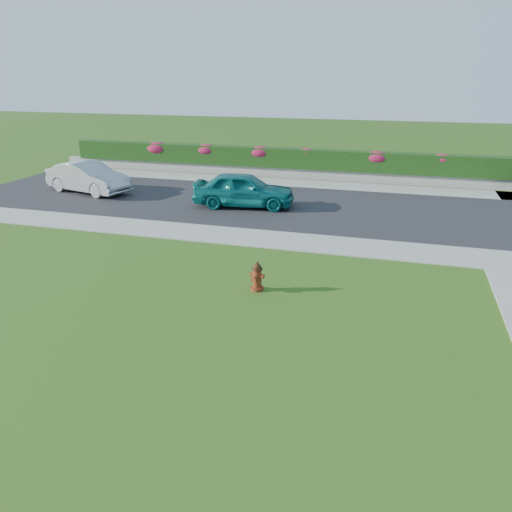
% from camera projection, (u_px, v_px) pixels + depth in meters
% --- Properties ---
extents(ground, '(120.00, 120.00, 0.00)m').
position_uv_depth(ground, '(220.00, 379.00, 10.15)').
color(ground, black).
rests_on(ground, ground).
extents(street_far, '(26.00, 8.00, 0.04)m').
position_uv_depth(street_far, '(222.00, 201.00, 24.06)').
color(street_far, black).
rests_on(street_far, ground).
extents(sidewalk_far, '(24.00, 2.00, 0.04)m').
position_uv_depth(sidewalk_far, '(156.00, 229.00, 19.81)').
color(sidewalk_far, gray).
rests_on(sidewalk_far, ground).
extents(sidewalk_beyond, '(34.00, 2.00, 0.04)m').
position_uv_depth(sidewalk_beyond, '(321.00, 185.00, 27.52)').
color(sidewalk_beyond, gray).
rests_on(sidewalk_beyond, ground).
extents(retaining_wall, '(34.00, 0.40, 0.60)m').
position_uv_depth(retaining_wall, '(325.00, 175.00, 28.77)').
color(retaining_wall, gray).
rests_on(retaining_wall, ground).
extents(hedge, '(32.00, 0.90, 1.10)m').
position_uv_depth(hedge, '(326.00, 160.00, 28.57)').
color(hedge, black).
rests_on(hedge, retaining_wall).
extents(fire_hydrant, '(0.45, 0.42, 0.86)m').
position_uv_depth(fire_hydrant, '(257.00, 277.00, 14.18)').
color(fire_hydrant, '#520E0C').
rests_on(fire_hydrant, ground).
extents(sedan_teal, '(4.82, 2.49, 1.57)m').
position_uv_depth(sedan_teal, '(244.00, 190.00, 22.80)').
color(sedan_teal, '#0D6867').
rests_on(sedan_teal, street_far).
extents(sedan_silver, '(4.94, 2.78, 1.54)m').
position_uv_depth(sedan_silver, '(88.00, 177.00, 25.48)').
color(sedan_silver, '#A7AAAE').
rests_on(sedan_silver, street_far).
extents(flower_clump_a, '(1.53, 0.98, 0.76)m').
position_uv_depth(flower_clump_a, '(158.00, 148.00, 31.15)').
color(flower_clump_a, '#A91C48').
rests_on(flower_clump_a, hedge).
extents(flower_clump_b, '(1.39, 0.89, 0.69)m').
position_uv_depth(flower_clump_b, '(207.00, 150.00, 30.28)').
color(flower_clump_b, '#A91C48').
rests_on(flower_clump_b, hedge).
extents(flower_clump_c, '(1.41, 0.91, 0.71)m').
position_uv_depth(flower_clump_c, '(260.00, 152.00, 29.40)').
color(flower_clump_c, '#A91C48').
rests_on(flower_clump_c, hedge).
extents(flower_clump_d, '(1.11, 0.71, 0.55)m').
position_uv_depth(flower_clump_d, '(307.00, 153.00, 28.66)').
color(flower_clump_d, '#A91C48').
rests_on(flower_clump_d, hedge).
extents(flower_clump_e, '(1.41, 0.91, 0.71)m').
position_uv_depth(flower_clump_e, '(377.00, 157.00, 27.65)').
color(flower_clump_e, '#A91C48').
rests_on(flower_clump_e, hedge).
extents(flower_clump_f, '(1.15, 0.74, 0.58)m').
position_uv_depth(flower_clump_f, '(442.00, 159.00, 26.74)').
color(flower_clump_f, '#A91C48').
rests_on(flower_clump_f, hedge).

